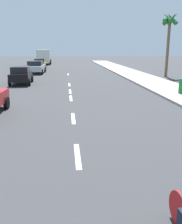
% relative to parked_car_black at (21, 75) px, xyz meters
% --- Properties ---
extents(ground_plane, '(160.00, 160.00, 0.00)m').
position_rel_parked_car_black_xyz_m(ground_plane, '(4.26, -4.56, -0.83)').
color(ground_plane, '#38383A').
extents(sidewalk_strip, '(3.60, 80.00, 0.14)m').
position_rel_parked_car_black_xyz_m(sidewalk_strip, '(11.99, -2.56, -0.76)').
color(sidewalk_strip, '#9E998E').
rests_on(sidewalk_strip, ground).
extents(lane_stripe_2, '(0.16, 1.80, 0.01)m').
position_rel_parked_car_black_xyz_m(lane_stripe_2, '(4.26, -15.60, -0.83)').
color(lane_stripe_2, white).
rests_on(lane_stripe_2, ground).
extents(lane_stripe_3, '(0.16, 1.80, 0.01)m').
position_rel_parked_car_black_xyz_m(lane_stripe_3, '(4.26, -11.54, -0.83)').
color(lane_stripe_3, white).
rests_on(lane_stripe_3, ground).
extents(lane_stripe_4, '(0.16, 1.80, 0.01)m').
position_rel_parked_car_black_xyz_m(lane_stripe_4, '(4.26, -6.88, -0.83)').
color(lane_stripe_4, white).
rests_on(lane_stripe_4, ground).
extents(lane_stripe_5, '(0.16, 1.80, 0.01)m').
position_rel_parked_car_black_xyz_m(lane_stripe_5, '(4.26, -4.37, -0.83)').
color(lane_stripe_5, white).
rests_on(lane_stripe_5, ground).
extents(lane_stripe_6, '(0.16, 1.80, 0.01)m').
position_rel_parked_car_black_xyz_m(lane_stripe_6, '(4.26, -0.89, -0.83)').
color(lane_stripe_6, white).
rests_on(lane_stripe_6, ground).
extents(lane_stripe_7, '(0.16, 1.80, 0.01)m').
position_rel_parked_car_black_xyz_m(lane_stripe_7, '(4.26, 7.83, -0.83)').
color(lane_stripe_7, white).
rests_on(lane_stripe_7, ground).
extents(parked_car_black, '(1.92, 3.93, 1.57)m').
position_rel_parked_car_black_xyz_m(parked_car_black, '(0.00, 0.00, 0.00)').
color(parked_car_black, black).
rests_on(parked_car_black, ground).
extents(parked_car_silver, '(2.19, 4.55, 1.57)m').
position_rel_parked_car_black_xyz_m(parked_car_silver, '(0.25, 9.27, 0.01)').
color(parked_car_silver, '#B7BABF').
rests_on(parked_car_silver, ground).
extents(parked_car_yellow, '(1.97, 3.98, 1.57)m').
position_rel_parked_car_black_xyz_m(parked_car_yellow, '(0.10, 15.69, 0.00)').
color(parked_car_yellow, gold).
rests_on(parked_car_yellow, ground).
extents(delivery_truck, '(2.82, 6.31, 2.80)m').
position_rel_parked_car_black_xyz_m(delivery_truck, '(-0.20, 26.97, 0.67)').
color(delivery_truck, beige).
rests_on(delivery_truck, ground).
extents(palm_tree_far, '(1.95, 1.84, 6.92)m').
position_rel_parked_car_black_xyz_m(palm_tree_far, '(15.16, 4.21, 4.63)').
color(palm_tree_far, brown).
rests_on(palm_tree_far, ground).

